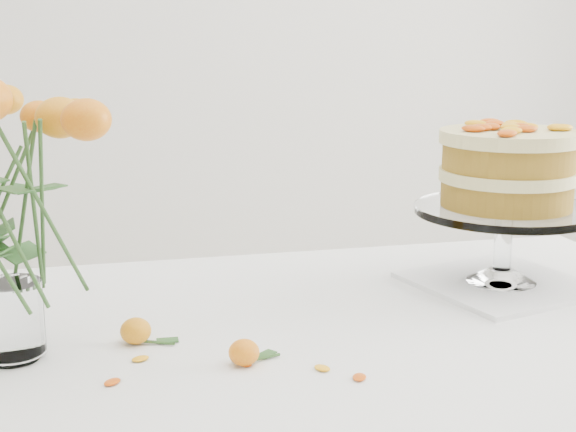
% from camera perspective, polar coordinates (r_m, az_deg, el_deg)
% --- Properties ---
extents(table, '(1.43, 0.93, 0.76)m').
position_cam_1_polar(table, '(1.28, 1.56, -11.69)').
color(table, tan).
rests_on(table, ground).
extents(napkin, '(0.35, 0.35, 0.01)m').
position_cam_1_polar(napkin, '(1.51, 14.88, -4.67)').
color(napkin, silver).
rests_on(napkin, table).
extents(cake_stand, '(0.32, 0.32, 0.29)m').
position_cam_1_polar(cake_stand, '(1.47, 15.31, 2.70)').
color(cake_stand, white).
rests_on(cake_stand, napkin).
extents(loose_rose_near, '(0.08, 0.05, 0.04)m').
position_cam_1_polar(loose_rose_near, '(1.22, -10.76, -8.04)').
color(loose_rose_near, orange).
rests_on(loose_rose_near, table).
extents(loose_rose_far, '(0.08, 0.04, 0.04)m').
position_cam_1_polar(loose_rose_far, '(1.12, -3.13, -9.66)').
color(loose_rose_far, orange).
rests_on(loose_rose_far, table).
extents(stray_petal_a, '(0.03, 0.02, 0.00)m').
position_cam_1_polar(stray_petal_a, '(1.13, -3.09, -10.44)').
color(stray_petal_a, '#FFA910').
rests_on(stray_petal_a, table).
extents(stray_petal_b, '(0.03, 0.02, 0.00)m').
position_cam_1_polar(stray_petal_b, '(1.11, 2.45, -10.77)').
color(stray_petal_b, '#FFA910').
rests_on(stray_petal_b, table).
extents(stray_petal_c, '(0.03, 0.02, 0.00)m').
position_cam_1_polar(stray_petal_c, '(1.09, 5.10, -11.37)').
color(stray_petal_c, '#FFA910').
rests_on(stray_petal_c, table).
extents(stray_petal_d, '(0.03, 0.02, 0.00)m').
position_cam_1_polar(stray_petal_d, '(1.16, -10.46, -9.97)').
color(stray_petal_d, '#FFA910').
rests_on(stray_petal_d, table).
extents(stray_petal_e, '(0.03, 0.02, 0.00)m').
position_cam_1_polar(stray_petal_e, '(1.10, -12.39, -11.48)').
color(stray_petal_e, '#FFA910').
rests_on(stray_petal_e, table).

